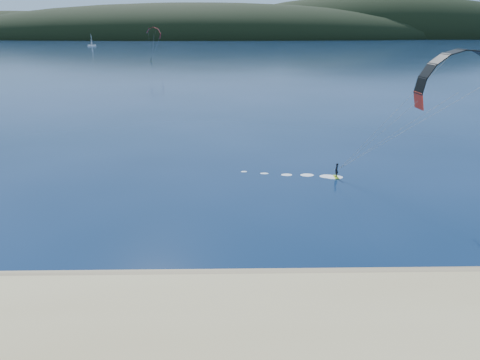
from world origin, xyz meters
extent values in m
plane|color=#071B37|center=(0.00, 0.00, 0.00)|extent=(1800.00, 1800.00, 0.00)
cube|color=#7E6749|center=(0.00, 4.50, 0.05)|extent=(220.00, 2.50, 0.10)
ellipsoid|color=black|center=(-50.00, 720.00, 0.00)|extent=(840.00, 280.00, 110.00)
ellipsoid|color=black|center=(260.00, 760.00, 0.00)|extent=(600.00, 240.00, 140.00)
ellipsoid|color=black|center=(-380.00, 780.00, 0.00)|extent=(520.00, 220.00, 90.00)
cube|color=#A2CE18|center=(15.37, 24.72, 0.05)|extent=(0.41, 1.26, 0.07)
imported|color=black|center=(15.37, 24.72, 0.85)|extent=(0.37, 0.57, 1.56)
cylinder|color=gray|center=(19.83, 21.34, 5.67)|extent=(0.02, 0.02, 13.84)
cube|color=#A2CE18|center=(-36.71, 202.51, 0.04)|extent=(0.60, 1.25, 0.07)
imported|color=black|center=(-36.71, 202.51, 0.80)|extent=(0.68, 0.81, 1.47)
cylinder|color=gray|center=(-34.95, 198.99, 6.96)|extent=(0.02, 0.02, 13.82)
cube|color=white|center=(-128.21, 402.91, 0.47)|extent=(7.92, 4.17, 1.32)
cylinder|color=white|center=(-128.21, 402.91, 5.66)|extent=(0.19, 0.19, 10.38)
cube|color=white|center=(-128.16, 404.23, 5.66)|extent=(0.64, 2.40, 7.55)
cube|color=white|center=(-128.16, 401.40, 3.78)|extent=(0.50, 1.85, 4.72)
camera|label=1|loc=(3.97, -19.52, 15.51)|focal=31.88mm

